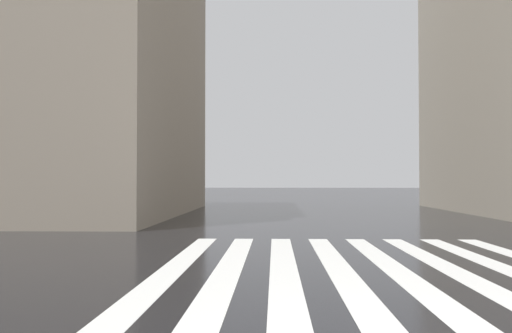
# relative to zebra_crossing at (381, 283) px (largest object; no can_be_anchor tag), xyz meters

# --- Properties ---
(zebra_crossing) EXTENTS (13.00, 7.50, 0.01)m
(zebra_crossing) POSITION_rel_zebra_crossing_xyz_m (0.00, 0.00, 0.00)
(zebra_crossing) COLOR silver
(zebra_crossing) RESTS_ON ground_plane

